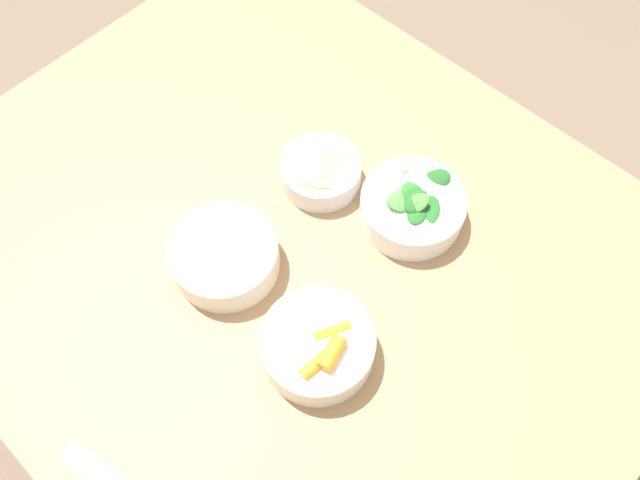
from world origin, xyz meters
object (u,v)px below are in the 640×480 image
object	(u,v)px
bowl_carrots	(319,345)
bowl_beans_hotdog	(225,256)
bowl_cookies	(321,171)
bowl_greens	(413,206)

from	to	relation	value
bowl_carrots	bowl_beans_hotdog	xyz separation A→B (m)	(0.19, -0.01, -0.00)
bowl_carrots	bowl_cookies	world-z (taller)	bowl_carrots
bowl_greens	bowl_beans_hotdog	size ratio (longest dim) A/B	1.01
bowl_carrots	bowl_beans_hotdog	world-z (taller)	bowl_carrots
bowl_beans_hotdog	bowl_carrots	bearing A→B (deg)	178.13
bowl_carrots	bowl_greens	size ratio (longest dim) A/B	0.98
bowl_greens	bowl_carrots	bearing A→B (deg)	99.80
bowl_carrots	bowl_beans_hotdog	size ratio (longest dim) A/B	0.98
bowl_beans_hotdog	bowl_cookies	world-z (taller)	bowl_beans_hotdog
bowl_beans_hotdog	bowl_greens	bearing A→B (deg)	-120.48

